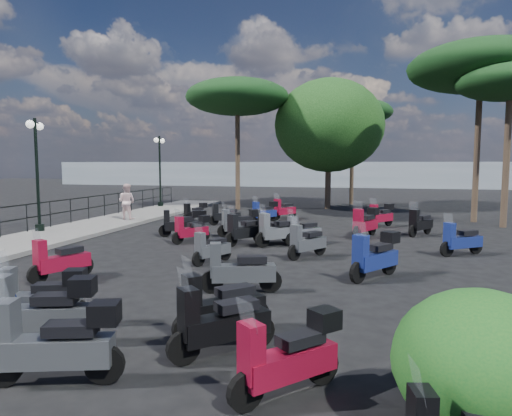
% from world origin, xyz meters
% --- Properties ---
extents(ground, '(120.00, 120.00, 0.00)m').
position_xyz_m(ground, '(0.00, 0.00, 0.00)').
color(ground, black).
rests_on(ground, ground).
extents(sidewalk, '(3.00, 30.00, 0.15)m').
position_xyz_m(sidewalk, '(-6.50, 3.00, 0.07)').
color(sidewalk, '#615E5C').
rests_on(sidewalk, ground).
extents(railing, '(0.04, 26.04, 1.10)m').
position_xyz_m(railing, '(-7.80, 2.80, 0.90)').
color(railing, black).
rests_on(railing, sidewalk).
extents(lamp_post_1, '(0.65, 1.25, 4.45)m').
position_xyz_m(lamp_post_1, '(-7.54, 2.49, 2.69)').
color(lamp_post_1, black).
rests_on(lamp_post_1, sidewalk).
extents(lamp_post_2, '(0.37, 1.29, 4.38)m').
position_xyz_m(lamp_post_2, '(-7.48, 13.44, 2.65)').
color(lamp_post_2, black).
rests_on(lamp_post_2, sidewalk).
extents(pedestrian_far, '(0.88, 0.71, 1.72)m').
position_xyz_m(pedestrian_far, '(-6.05, 6.72, 1.01)').
color(pedestrian_far, beige).
rests_on(pedestrian_far, sidewalk).
extents(scooter_2, '(0.87, 1.57, 1.34)m').
position_xyz_m(scooter_2, '(-2.08, -3.56, 0.46)').
color(scooter_2, black).
rests_on(scooter_2, ground).
extents(scooter_3, '(1.57, 0.91, 1.34)m').
position_xyz_m(scooter_3, '(-1.81, 3.29, 0.50)').
color(scooter_3, black).
rests_on(scooter_3, ground).
extents(scooter_4, '(1.40, 0.97, 1.27)m').
position_xyz_m(scooter_4, '(-1.17, 6.91, 0.44)').
color(scooter_4, black).
rests_on(scooter_4, ground).
extents(scooter_5, '(0.87, 1.37, 1.19)m').
position_xyz_m(scooter_5, '(-2.90, 7.59, 0.45)').
color(scooter_5, black).
rests_on(scooter_5, ground).
extents(scooter_8, '(0.81, 1.38, 1.19)m').
position_xyz_m(scooter_8, '(0.89, -0.95, 0.41)').
color(scooter_8, black).
rests_on(scooter_8, ground).
extents(scooter_9, '(1.05, 1.35, 1.25)m').
position_xyz_m(scooter_9, '(-0.92, 2.14, 0.47)').
color(scooter_9, black).
rests_on(scooter_9, ground).
extents(scooter_10, '(1.52, 1.09, 1.37)m').
position_xyz_m(scooter_10, '(0.39, 3.81, 0.52)').
color(scooter_10, black).
rests_on(scooter_10, ground).
extents(scooter_11, '(1.14, 1.34, 1.28)m').
position_xyz_m(scooter_11, '(0.36, 8.40, 0.48)').
color(scooter_11, black).
rests_on(scooter_11, ground).
extents(scooter_12, '(1.63, 0.75, 1.33)m').
position_xyz_m(scooter_12, '(-0.33, -6.41, 0.50)').
color(scooter_12, black).
rests_on(scooter_12, ground).
extents(scooter_13, '(1.74, 0.80, 1.42)m').
position_xyz_m(scooter_13, '(0.27, -7.13, 0.54)').
color(scooter_13, black).
rests_on(scooter_13, ground).
extents(scooter_14, '(1.74, 0.80, 1.43)m').
position_xyz_m(scooter_14, '(2.46, -3.61, 0.49)').
color(scooter_14, black).
rests_on(scooter_14, ground).
extents(scooter_15, '(1.42, 1.35, 1.47)m').
position_xyz_m(scooter_15, '(2.21, 2.19, 0.51)').
color(scooter_15, black).
rests_on(scooter_15, ground).
extents(scooter_16, '(1.14, 1.52, 1.42)m').
position_xyz_m(scooter_16, '(1.04, 2.12, 0.49)').
color(scooter_16, black).
rests_on(scooter_16, ground).
extents(scooter_17, '(1.02, 1.50, 1.35)m').
position_xyz_m(scooter_17, '(1.08, 9.72, 0.47)').
color(scooter_17, black).
rests_on(scooter_17, ground).
extents(scooter_18, '(1.23, 1.31, 1.31)m').
position_xyz_m(scooter_18, '(4.24, -7.77, 0.49)').
color(scooter_18, black).
rests_on(scooter_18, ground).
extents(scooter_19, '(1.33, 1.29, 1.39)m').
position_xyz_m(scooter_19, '(3.09, -6.85, 0.48)').
color(scooter_19, black).
rests_on(scooter_19, ground).
extents(scooter_20, '(1.02, 1.45, 1.33)m').
position_xyz_m(scooter_20, '(3.42, 0.46, 0.46)').
color(scooter_20, black).
rests_on(scooter_20, ground).
extents(scooter_21, '(1.15, 1.23, 1.26)m').
position_xyz_m(scooter_21, '(1.96, 2.61, 0.44)').
color(scooter_21, black).
rests_on(scooter_21, ground).
extents(scooter_22, '(1.22, 1.17, 1.27)m').
position_xyz_m(scooter_22, '(3.00, 2.75, 0.44)').
color(scooter_22, black).
rests_on(scooter_22, ground).
extents(scooter_23, '(1.15, 1.42, 1.33)m').
position_xyz_m(scooter_23, '(5.81, 7.91, 0.50)').
color(scooter_23, black).
rests_on(scooter_23, ground).
extents(scooter_26, '(1.22, 1.59, 1.47)m').
position_xyz_m(scooter_26, '(5.37, -1.62, 0.55)').
color(scooter_26, black).
rests_on(scooter_26, ground).
extents(scooter_27, '(1.41, 1.08, 1.33)m').
position_xyz_m(scooter_27, '(8.00, 1.93, 0.46)').
color(scooter_27, black).
rests_on(scooter_27, ground).
extents(scooter_28, '(1.01, 1.69, 1.45)m').
position_xyz_m(scooter_28, '(5.12, 4.82, 0.55)').
color(scooter_28, black).
rests_on(scooter_28, ground).
extents(scooter_29, '(1.04, 1.49, 1.36)m').
position_xyz_m(scooter_29, '(7.21, 5.71, 0.47)').
color(scooter_29, black).
rests_on(scooter_29, ground).
extents(scooter_30, '(1.33, 1.29, 1.39)m').
position_xyz_m(scooter_30, '(2.84, -6.11, 0.48)').
color(scooter_30, black).
rests_on(scooter_30, ground).
extents(scooter_31, '(1.74, 0.80, 1.42)m').
position_xyz_m(scooter_31, '(1.31, -8.19, 0.54)').
color(scooter_31, black).
rests_on(scooter_31, ground).
extents(broadleaf_tree, '(6.74, 6.74, 8.02)m').
position_xyz_m(broadleaf_tree, '(2.81, 15.69, 5.15)').
color(broadleaf_tree, '#38281E').
rests_on(broadleaf_tree, ground).
extents(pine_0, '(5.30, 5.30, 7.22)m').
position_xyz_m(pine_0, '(4.16, 19.05, 6.26)').
color(pine_0, '#38281E').
rests_on(pine_0, ground).
extents(pine_1, '(6.74, 6.74, 8.52)m').
position_xyz_m(pine_1, '(10.25, 10.82, 7.32)').
color(pine_1, '#38281E').
rests_on(pine_1, ground).
extents(pine_2, '(6.23, 6.23, 7.90)m').
position_xyz_m(pine_2, '(-2.53, 13.86, 6.79)').
color(pine_2, '#38281E').
rests_on(pine_2, ground).
extents(pine_3, '(4.54, 4.54, 7.12)m').
position_xyz_m(pine_3, '(11.09, 9.08, 6.28)').
color(pine_3, '#38281E').
rests_on(pine_3, ground).
extents(shrub_near, '(1.82, 1.82, 1.54)m').
position_xyz_m(shrub_near, '(6.31, -8.09, 0.77)').
color(shrub_near, '#16531C').
rests_on(shrub_near, ground).
extents(distant_hills, '(70.00, 8.00, 3.00)m').
position_xyz_m(distant_hills, '(0.00, 45.00, 1.50)').
color(distant_hills, gray).
rests_on(distant_hills, ground).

